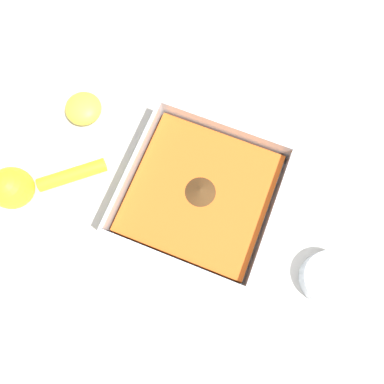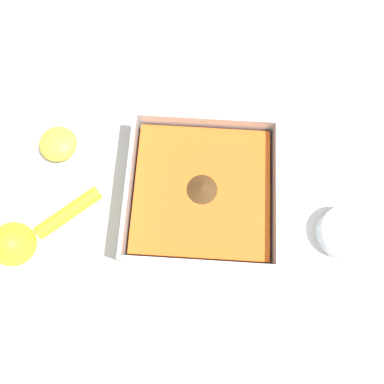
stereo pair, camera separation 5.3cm
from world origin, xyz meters
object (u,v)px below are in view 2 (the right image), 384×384
Objects in this scene: spice_bowl at (343,233)px; lemon_squeezer at (22,238)px; square_dish at (200,194)px; lemon_half at (57,144)px.

spice_bowl is 0.54× the size of lemon_squeezer.
lemon_half is at bearing 163.02° from square_dish.
square_dish is 3.65× the size of lemon_half.
spice_bowl is at bearing -14.46° from lemon_half.
square_dish is at bearing 168.31° from spice_bowl.
square_dish reaches higher than spice_bowl.
lemon_half reaches higher than spice_bowl.
lemon_squeezer is at bearing -98.09° from lemon_half.
lemon_squeezer reaches higher than spice_bowl.
square_dish is 2.78× the size of spice_bowl.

